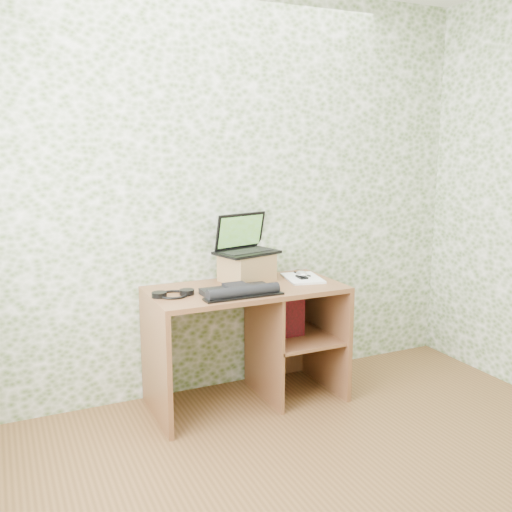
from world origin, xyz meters
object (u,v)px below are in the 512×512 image
keyboard (240,291)px  desk (255,326)px  laptop (244,244)px  notepad (303,278)px  riser (247,268)px

keyboard → desk: bearing=43.3°
desk → keyboard: 0.39m
laptop → notepad: (0.35, -0.15, -0.23)m
riser → notepad: (0.35, -0.11, -0.08)m
desk → laptop: (-0.01, 0.16, 0.51)m
riser → laptop: size_ratio=0.69×
desk → riser: riser is taller
riser → laptop: (0.00, 0.04, 0.15)m
laptop → keyboard: laptop is taller
laptop → notepad: size_ratio=1.40×
desk → riser: 0.38m
desk → notepad: (0.34, 0.01, 0.28)m
desk → notepad: size_ratio=3.88×
laptop → keyboard: size_ratio=0.90×
notepad → laptop: bearing=168.7°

